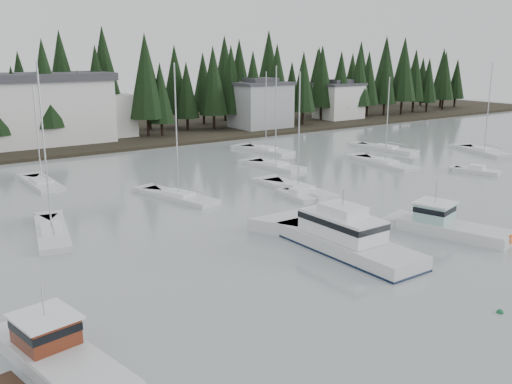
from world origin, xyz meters
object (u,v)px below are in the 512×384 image
sailboat_10 (386,150)px  runabout_1 (299,197)px  harbor_inn (43,109)px  cabin_cruiser_center (345,241)px  sailboat_5 (266,151)px  runabout_2 (477,172)px  house_east_a (261,104)px  sailboat_3 (276,167)px  lobster_boat_brown (59,360)px  house_east_b (339,100)px  sailboat_6 (298,191)px  sailboat_11 (42,185)px  sailboat_4 (484,153)px  lobster_boat_teal (449,228)px  sailboat_1 (385,165)px  sailboat_7 (179,198)px  sailboat_2 (52,234)px

sailboat_10 → runabout_1: sailboat_10 is taller
harbor_inn → cabin_cruiser_center: 63.48m
sailboat_5 → runabout_2: (12.55, -27.34, 0.07)m
house_east_a → sailboat_3: sailboat_3 is taller
harbor_inn → lobster_boat_brown: size_ratio=3.12×
house_east_b → cabin_cruiser_center: bearing=-132.7°
sailboat_6 → runabout_1: bearing=143.9°
sailboat_11 → runabout_2: 52.07m
harbor_inn → lobster_boat_brown: bearing=-104.8°
sailboat_3 → sailboat_4: bearing=-113.4°
lobster_boat_teal → sailboat_3: size_ratio=0.70×
sailboat_11 → harbor_inn: bearing=-16.6°
sailboat_1 → sailboat_10: (8.83, 7.95, 0.00)m
runabout_2 → harbor_inn: bearing=16.8°
house_east_b → sailboat_11: bearing=-159.8°
sailboat_5 → sailboat_11: sailboat_5 is taller
sailboat_3 → sailboat_11: sailboat_3 is taller
sailboat_4 → runabout_1: size_ratio=2.55×
sailboat_3 → sailboat_4: (31.87, -9.10, -0.01)m
sailboat_10 → runabout_1: size_ratio=2.08×
harbor_inn → cabin_cruiser_center: bearing=-85.5°
lobster_boat_brown → runabout_2: lobster_boat_brown is taller
harbor_inn → sailboat_7: sailboat_7 is taller
cabin_cruiser_center → sailboat_4: bearing=-68.1°
sailboat_5 → runabout_2: 30.08m
sailboat_6 → runabout_2: size_ratio=2.28×
harbor_inn → sailboat_2: sailboat_2 is taller
house_east_a → sailboat_1: sailboat_1 is taller
house_east_b → sailboat_10: 37.26m
sailboat_1 → sailboat_7: bearing=98.0°
sailboat_3 → cabin_cruiser_center: bearing=145.2°
house_east_b → runabout_1: (-48.75, -46.36, -4.27)m
lobster_boat_teal → harbor_inn: bearing=-2.7°
harbor_inn → sailboat_3: size_ratio=2.18×
sailboat_7 → sailboat_6: bearing=-124.6°
sailboat_1 → sailboat_2: (-44.83, -4.70, 0.03)m
sailboat_4 → sailboat_5: 32.39m
cabin_cruiser_center → sailboat_3: sailboat_3 is taller
lobster_boat_teal → runabout_2: 26.83m
sailboat_5 → runabout_1: (-13.38, -24.24, 0.07)m
house_east_b → runabout_2: size_ratio=1.63×
sailboat_6 → lobster_boat_brown: bearing=124.3°
lobster_boat_brown → sailboat_7: size_ratio=0.67×
house_east_b → harbor_inn: (-60.96, 2.34, 1.37)m
sailboat_5 → lobster_boat_brown: bearing=125.6°
lobster_boat_brown → sailboat_10: bearing=-70.7°
house_east_b → house_east_a: bearing=-174.8°
runabout_1 → runabout_2: 26.12m
sailboat_6 → sailboat_4: bearing=-85.4°
harbor_inn → sailboat_5: sailboat_5 is taller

